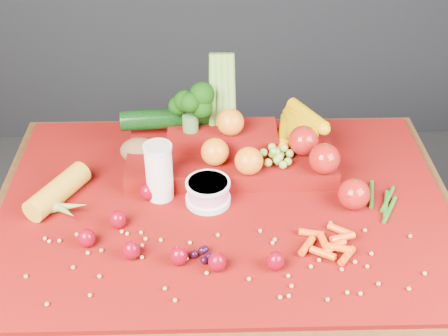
{
  "coord_description": "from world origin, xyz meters",
  "views": [
    {
      "loc": [
        -0.03,
        -1.15,
        1.69
      ],
      "look_at": [
        0.0,
        0.02,
        0.85
      ],
      "focal_mm": 50.0,
      "sensor_mm": 36.0,
      "label": 1
    }
  ],
  "objects_px": {
    "table": "(224,237)",
    "produce_mound": "(239,146)",
    "yogurt_bowl": "(208,191)",
    "milk_glass": "(159,170)"
  },
  "relations": [
    {
      "from": "table",
      "to": "produce_mound",
      "type": "xyz_separation_m",
      "value": [
        0.04,
        0.16,
        0.17
      ]
    },
    {
      "from": "milk_glass",
      "to": "yogurt_bowl",
      "type": "relative_size",
      "value": 1.35
    },
    {
      "from": "milk_glass",
      "to": "produce_mound",
      "type": "height_order",
      "value": "produce_mound"
    },
    {
      "from": "milk_glass",
      "to": "produce_mound",
      "type": "distance_m",
      "value": 0.23
    },
    {
      "from": "yogurt_bowl",
      "to": "produce_mound",
      "type": "height_order",
      "value": "produce_mound"
    },
    {
      "from": "table",
      "to": "milk_glass",
      "type": "bearing_deg",
      "value": 168.29
    },
    {
      "from": "table",
      "to": "yogurt_bowl",
      "type": "bearing_deg",
      "value": 170.32
    },
    {
      "from": "table",
      "to": "milk_glass",
      "type": "height_order",
      "value": "milk_glass"
    },
    {
      "from": "table",
      "to": "produce_mound",
      "type": "relative_size",
      "value": 1.83
    },
    {
      "from": "yogurt_bowl",
      "to": "produce_mound",
      "type": "relative_size",
      "value": 0.18
    }
  ]
}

